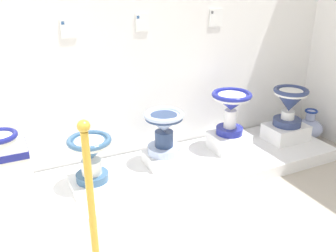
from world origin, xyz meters
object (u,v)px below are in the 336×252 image
Objects in this scene: antique_toilet_squat_floral at (3,161)px; plinth_block_tall_cobalt at (286,132)px; plinth_block_pale_glazed at (93,183)px; plinth_block_broad_patterned at (229,141)px; info_placard_second at (68,28)px; plinth_block_leftmost at (164,158)px; antique_toilet_broad_patterned at (231,105)px; plinth_block_squat_floral at (11,198)px; stanchion_post_near_left at (95,242)px; antique_toilet_leftmost at (164,127)px; info_placard_third at (142,22)px; antique_toilet_tall_cobalt at (290,102)px; info_placard_fourth at (216,17)px; decorative_vase_spare at (309,128)px; antique_toilet_pale_glazed at (90,153)px.

antique_toilet_squat_floral is 2.58m from plinth_block_tall_cobalt.
antique_toilet_squat_floral is at bearing -176.15° from plinth_block_pale_glazed.
info_placard_second is (-1.32, 0.33, 1.08)m from plinth_block_broad_patterned.
antique_toilet_broad_patterned is at bearing -0.15° from plinth_block_leftmost.
plinth_block_squat_floral is 0.36× the size of stanchion_post_near_left.
antique_toilet_leftmost is at bearing 90.00° from plinth_block_leftmost.
plinth_block_pale_glazed is 0.74m from antique_toilet_leftmost.
plinth_block_tall_cobalt is 0.38× the size of stanchion_post_near_left.
plinth_block_squat_floral reaches higher than plinth_block_broad_patterned.
info_placard_second is (0.01, 0.42, 1.13)m from plinth_block_pale_glazed.
antique_toilet_squat_floral is 2.82× the size of info_placard_third.
plinth_block_tall_cobalt is 2.35m from stanchion_post_near_left.
stanchion_post_near_left reaches higher than plinth_block_tall_cobalt.
plinth_block_leftmost is 1.16m from info_placard_third.
antique_toilet_tall_cobalt is 2.40× the size of info_placard_fourth.
plinth_block_leftmost is 2.07× the size of info_placard_fourth.
plinth_block_tall_cobalt is 0.41m from decorative_vase_spare.
antique_toilet_broad_patterned is (0.67, -0.00, 0.10)m from antique_toilet_leftmost.
antique_toilet_squat_floral is (0.00, 0.00, 0.29)m from plinth_block_squat_floral.
antique_toilet_broad_patterned is (1.93, 0.13, 0.06)m from antique_toilet_squat_floral.
info_placard_third is at bearing 57.12° from stanchion_post_near_left.
plinth_block_squat_floral is 2.35× the size of info_placard_fourth.
antique_toilet_pale_glazed reaches higher than plinth_block_broad_patterned.
info_placard_second reaches higher than decorative_vase_spare.
info_placard_third is at bearing 155.22° from plinth_block_broad_patterned.
antique_toilet_leftmost reaches higher than plinth_block_tall_cobalt.
antique_toilet_squat_floral reaches higher than plinth_block_tall_cobalt.
stanchion_post_near_left is (0.38, -0.83, -0.19)m from antique_toilet_squat_floral.
plinth_block_leftmost is 0.31× the size of stanchion_post_near_left.
plinth_block_tall_cobalt is (1.96, 0.02, -0.21)m from antique_toilet_pale_glazed.
decorative_vase_spare is at bearing 0.21° from antique_toilet_leftmost.
plinth_block_tall_cobalt is at bearing 1.33° from plinth_block_squat_floral.
info_placard_fourth is 1.58m from decorative_vase_spare.
info_placard_third is (-0.71, 0.33, 0.73)m from antique_toilet_broad_patterned.
plinth_block_pale_glazed is (0.60, 0.04, -0.35)m from antique_toilet_squat_floral.
antique_toilet_squat_floral reaches higher than plinth_block_pale_glazed.
info_placard_third reaches higher than stanchion_post_near_left.
stanchion_post_near_left is (-2.18, -0.88, -0.20)m from antique_toilet_tall_cobalt.
info_placard_third is 0.14× the size of stanchion_post_near_left.
plinth_block_leftmost is 1.31m from plinth_block_tall_cobalt.
antique_toilet_broad_patterned is 1.19× the size of decorative_vase_spare.
plinth_block_tall_cobalt reaches higher than plinth_block_leftmost.
antique_toilet_squat_floral is 1.13× the size of antique_toilet_pale_glazed.
plinth_block_tall_cobalt is 1.32m from info_placard_fourth.
plinth_block_squat_floral is at bearing -176.15° from antique_toilet_pale_glazed.
antique_toilet_pale_glazed is 2.30× the size of info_placard_fourth.
antique_toilet_leftmost is at bearing 179.85° from antique_toilet_broad_patterned.
info_placard_fourth is (0.68, 0.33, 1.12)m from plinth_block_leftmost.
decorative_vase_spare is at bearing 2.40° from plinth_block_pale_glazed.
antique_toilet_tall_cobalt is (1.30, -0.07, 0.34)m from plinth_block_leftmost.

